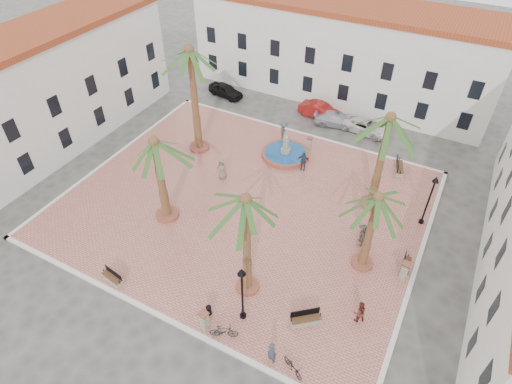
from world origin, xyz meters
TOP-DOWN VIEW (x-y plane):
  - ground at (0.00, 0.00)m, footprint 120.00×120.00m
  - plaza at (0.00, 0.00)m, footprint 26.00×22.00m
  - kerb_n at (0.00, 11.00)m, footprint 26.30×0.30m
  - kerb_s at (0.00, -11.00)m, footprint 26.30×0.30m
  - kerb_e at (13.00, 0.00)m, footprint 0.30×22.30m
  - kerb_w at (-13.00, 0.00)m, footprint 0.30×22.30m
  - building_north at (-0.00, 19.99)m, footprint 30.40×7.40m
  - building_west at (-19.00, 0.00)m, footprint 6.40×24.40m
  - fountain at (0.21, 6.93)m, footprint 4.10×4.10m
  - palm_nw at (-7.05, 4.41)m, footprint 5.70×5.70m
  - palm_sw at (-4.30, -3.96)m, footprint 5.47×5.47m
  - palm_s at (4.01, -6.79)m, footprint 4.73×4.73m
  - palm_e at (9.77, -1.64)m, footprint 4.67×4.67m
  - palm_ne at (8.59, 4.30)m, footprint 5.29×5.29m
  - bench_s at (-3.76, -10.38)m, footprint 1.68×0.74m
  - bench_se at (8.19, -7.44)m, footprint 1.78×1.61m
  - bench_e at (12.38, -0.72)m, footprint 0.65×1.70m
  - bench_ne at (9.45, 9.39)m, footprint 1.11×2.06m
  - lamppost_s at (4.79, -8.77)m, footprint 0.48×0.48m
  - lamppost_e at (12.40, 4.13)m, footprint 0.46×0.46m
  - bollard_se at (3.21, -10.40)m, footprint 0.59×0.59m
  - bollard_n at (1.68, 8.76)m, footprint 0.47×0.47m
  - bollard_e at (12.40, -1.55)m, footprint 0.56×0.56m
  - litter_bin at (2.92, -9.53)m, footprint 0.33×0.33m
  - cyclist_a at (7.47, -10.40)m, footprint 0.68×0.54m
  - bicycle_a at (8.73, -10.40)m, footprint 1.58×1.19m
  - cyclist_b at (10.80, -5.82)m, footprint 0.99×0.96m
  - bicycle_b at (4.48, -10.40)m, footprint 1.72×1.12m
  - pedestrian_fountain_a at (-3.04, 1.76)m, footprint 1.04×0.84m
  - pedestrian_fountain_b at (2.30, 5.87)m, footprint 1.08×0.59m
  - pedestrian_north at (-0.97, 8.96)m, footprint 0.99×1.40m
  - pedestrian_east at (9.13, 0.11)m, footprint 0.96×1.68m
  - car_black at (-10.08, 14.01)m, footprint 4.18×2.27m
  - car_red at (0.50, 14.55)m, footprint 4.66×2.14m
  - car_silver at (2.35, 14.01)m, footprint 4.67×2.69m
  - car_white at (5.13, 14.15)m, footprint 4.84×2.69m

SIDE VIEW (x-z plane):
  - ground at x=0.00m, z-range 0.00..0.00m
  - plaza at x=0.00m, z-range 0.00..0.15m
  - kerb_n at x=0.00m, z-range 0.00..0.16m
  - kerb_s at x=0.00m, z-range 0.00..0.16m
  - kerb_e at x=13.00m, z-range 0.00..0.16m
  - kerb_w at x=-13.00m, z-range 0.00..0.16m
  - bench_s at x=-3.76m, z-range -0.04..0.82m
  - bench_e at x=12.38m, z-range -0.04..0.84m
  - bench_se at x=8.19m, z-range -0.06..0.91m
  - fountain at x=0.21m, z-range -0.62..1.50m
  - bench_ne at x=9.45m, z-range -0.08..0.96m
  - litter_bin at x=2.92m, z-range 0.15..0.79m
  - bicycle_a at x=8.73m, z-range 0.15..0.94m
  - car_silver at x=2.35m, z-range 0.00..1.27m
  - car_white at x=5.13m, z-range 0.00..1.28m
  - bicycle_b at x=4.48m, z-range 0.15..1.16m
  - car_black at x=-10.08m, z-range 0.00..1.35m
  - car_red at x=0.50m, z-range 0.00..1.48m
  - bollard_n at x=1.68m, z-range 0.17..1.46m
  - bollard_se at x=3.21m, z-range 0.17..1.56m
  - bollard_e at x=12.40m, z-range 0.18..1.58m
  - cyclist_b at x=10.80m, z-range 0.15..1.76m
  - cyclist_a at x=7.47m, z-range 0.15..1.78m
  - pedestrian_east at x=9.13m, z-range 0.15..1.88m
  - pedestrian_fountain_b at x=2.30m, z-range 0.15..1.89m
  - pedestrian_fountain_a at x=-3.04m, z-range 0.15..2.01m
  - pedestrian_north at x=-0.97m, z-range 0.15..2.11m
  - lamppost_e at x=12.40m, z-range 0.90..5.15m
  - lamppost_s at x=4.79m, z-range 0.93..5.33m
  - building_north at x=0.00m, z-range 0.02..9.52m
  - building_west at x=-19.00m, z-range 0.02..10.02m
  - palm_e at x=9.77m, z-range 2.19..8.40m
  - palm_sw at x=-4.30m, z-range 2.40..9.35m
  - palm_s at x=4.01m, z-range 2.88..10.60m
  - palm_ne at x=8.59m, z-range 2.91..10.91m
  - palm_nw at x=-7.05m, z-range 3.49..12.92m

